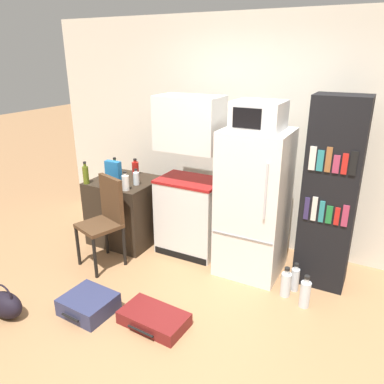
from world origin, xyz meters
name	(u,v)px	position (x,y,z in m)	size (l,w,h in m)	color
ground_plane	(187,341)	(0.00, 0.00, 0.00)	(24.00, 24.00, 0.00)	#A3754C
wall_back	(287,139)	(0.20, 2.00, 1.33)	(6.40, 0.10, 2.66)	silver
side_table	(126,210)	(-1.53, 1.24, 0.40)	(0.76, 0.72, 0.79)	#2D2319
kitchen_hutch	(190,185)	(-0.70, 1.36, 0.83)	(0.72, 0.49, 1.82)	silver
refrigerator	(253,204)	(0.08, 1.29, 0.77)	(0.66, 0.64, 1.55)	white
microwave	(259,115)	(0.08, 1.29, 1.68)	(0.47, 0.43, 0.27)	silver
bookshelf	(330,196)	(0.80, 1.42, 0.95)	(0.49, 0.37, 1.90)	black
bottle_green_tall	(115,170)	(-1.66, 1.24, 0.91)	(0.07, 0.07, 0.27)	#1E6028
bottle_ketchup_red	(135,168)	(-1.55, 1.49, 0.88)	(0.09, 0.09, 0.20)	#AD1914
bottle_clear_short	(136,178)	(-1.30, 1.18, 0.87)	(0.07, 0.07, 0.19)	silver
bottle_olive_oil	(86,174)	(-1.85, 0.93, 0.91)	(0.07, 0.07, 0.27)	#566619
bottle_milk_white	(126,182)	(-1.30, 0.97, 0.89)	(0.08, 0.08, 0.22)	white
cereal_box	(114,174)	(-1.49, 1.01, 0.94)	(0.19, 0.07, 0.30)	#1E66A8
chair	(106,214)	(-1.38, 0.69, 0.59)	(0.50, 0.51, 1.00)	black
suitcase_large_flat	(89,304)	(-0.97, -0.09, 0.08)	(0.46, 0.44, 0.16)	navy
suitcase_small_flat	(154,318)	(-0.35, 0.05, 0.06)	(0.61, 0.39, 0.12)	maroon
handbag	(6,304)	(-1.59, -0.48, 0.12)	(0.36, 0.20, 0.33)	black
water_bottle_front	(305,293)	(0.76, 0.91, 0.14)	(0.10, 0.10, 0.33)	silver
water_bottle_middle	(286,284)	(0.56, 1.00, 0.13)	(0.10, 0.10, 0.31)	silver
water_bottle_back	(295,279)	(0.61, 1.13, 0.13)	(0.08, 0.08, 0.30)	silver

